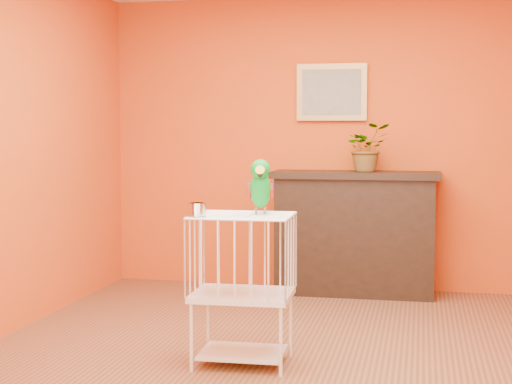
# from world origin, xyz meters

# --- Properties ---
(ground) EXTENTS (4.50, 4.50, 0.00)m
(ground) POSITION_xyz_m (0.00, 0.00, 0.00)
(ground) COLOR brown
(ground) RESTS_ON ground
(room_shell) EXTENTS (4.50, 4.50, 4.50)m
(room_shell) POSITION_xyz_m (0.00, 0.00, 1.58)
(room_shell) COLOR #D64414
(room_shell) RESTS_ON ground
(console_cabinet) EXTENTS (1.43, 0.51, 1.06)m
(console_cabinet) POSITION_xyz_m (0.23, 2.00, 0.53)
(console_cabinet) COLOR black
(console_cabinet) RESTS_ON ground
(potted_plant) EXTENTS (0.50, 0.53, 0.32)m
(potted_plant) POSITION_xyz_m (0.33, 1.99, 1.22)
(potted_plant) COLOR #26722D
(potted_plant) RESTS_ON console_cabinet
(framed_picture) EXTENTS (0.62, 0.04, 0.50)m
(framed_picture) POSITION_xyz_m (0.00, 2.22, 1.75)
(framed_picture) COLOR #B27F3F
(framed_picture) RESTS_ON room_shell
(birdcage) EXTENTS (0.60, 0.47, 0.91)m
(birdcage) POSITION_xyz_m (-0.25, -0.20, 0.47)
(birdcage) COLOR white
(birdcage) RESTS_ON ground
(feed_cup) EXTENTS (0.11, 0.11, 0.07)m
(feed_cup) POSITION_xyz_m (-0.49, -0.35, 0.95)
(feed_cup) COLOR silver
(feed_cup) RESTS_ON birdcage
(parrot) EXTENTS (0.17, 0.30, 0.33)m
(parrot) POSITION_xyz_m (-0.15, -0.16, 1.08)
(parrot) COLOR #59544C
(parrot) RESTS_ON birdcage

